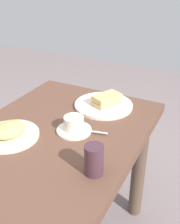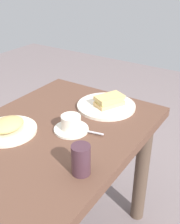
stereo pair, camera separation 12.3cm
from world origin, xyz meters
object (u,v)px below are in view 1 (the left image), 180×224
Objects in this scene: sandwich_front at (107,100)px; coffee_saucer at (74,130)px; coffee_cup at (74,123)px; drinking_glass at (94,160)px; spoon at (92,131)px; sandwich_plate at (104,105)px; dining_table at (50,166)px; side_plate at (10,136)px.

coffee_saucer is (-0.26, 0.03, -0.03)m from sandwich_front.
sandwich_front reaches higher than coffee_saucer.
coffee_cup is 0.27m from drinking_glass.
spoon reaches higher than coffee_saucer.
coffee_cup reaches higher than sandwich_plate.
coffee_saucer is at bearing 176.37° from sandwich_plate.
spoon is (0.02, -0.08, -0.03)m from coffee_cup.
side_plate is at bearing 112.80° from dining_table.
sandwich_front is at bearing -29.87° from side_plate.
spoon is 0.33m from side_plate.
coffee_cup reaches higher than spoon.
side_plate is (-0.17, 0.28, -0.01)m from spoon.
coffee_saucer is (0.09, -0.07, 0.14)m from dining_table.
coffee_cup is at bearing 176.06° from sandwich_plate.
dining_table is at bearing 145.06° from coffee_cup.
spoon is 0.42× the size of side_plate.
side_plate is 2.16× the size of drinking_glass.
coffee_cup is at bearing -53.46° from side_plate.
side_plate is at bearing 126.20° from coffee_saucer.
coffee_saucer is 1.47× the size of spoon.
sandwich_plate is 1.21× the size of side_plate.
sandwich_front is 1.53× the size of coffee_cup.
sandwich_front is 0.48m from side_plate.
coffee_saucer is 0.62× the size of side_plate.
drinking_glass is at bearing -136.20° from coffee_saucer.
spoon is at bearing 27.92° from drinking_glass.
coffee_cup is (0.09, -0.07, 0.18)m from dining_table.
drinking_glass reaches higher than sandwich_plate.
sandwich_plate is 0.26m from coffee_saucer.
dining_table is 0.18m from coffee_saucer.
dining_table is 0.21m from side_plate.
side_plate reaches higher than coffee_saucer.
coffee_saucer is 1.34× the size of drinking_glass.
coffee_cup is 1.02× the size of spoon.
dining_table is 10.31× the size of coffee_cup.
spoon is at bearing -169.98° from sandwich_front.
sandwich_plate is 0.03m from sandwich_front.
dining_table is at bearing -67.20° from side_plate.
sandwich_plate is at bearing -3.94° from coffee_cup.
coffee_saucer is at bearing 173.36° from sandwich_front.
dining_table is at bearing 144.24° from coffee_saucer.
dining_table is at bearing 166.70° from sandwich_plate.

